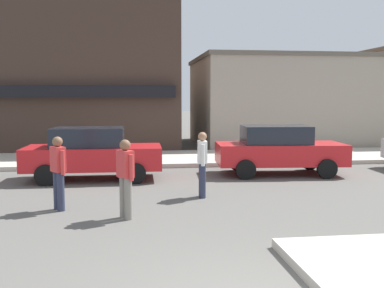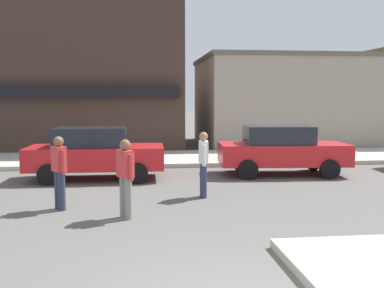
# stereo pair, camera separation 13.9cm
# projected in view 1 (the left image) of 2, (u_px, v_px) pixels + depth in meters

# --- Properties ---
(kerb_far) EXTENTS (80.00, 4.00, 0.15)m
(kerb_far) POSITION_uv_depth(u_px,v_px,m) (168.00, 158.00, 17.59)
(kerb_far) COLOR beige
(kerb_far) RESTS_ON ground
(parked_car_nearest) EXTENTS (4.03, 1.94, 1.56)m
(parked_car_nearest) POSITION_uv_depth(u_px,v_px,m) (92.00, 153.00, 13.38)
(parked_car_nearest) COLOR red
(parked_car_nearest) RESTS_ON ground
(parked_car_second) EXTENTS (4.13, 2.12, 1.56)m
(parked_car_second) POSITION_uv_depth(u_px,v_px,m) (279.00, 149.00, 14.29)
(parked_car_second) COLOR red
(parked_car_second) RESTS_ON ground
(pedestrian_crossing_near) EXTENTS (0.37, 0.52, 1.61)m
(pedestrian_crossing_near) POSITION_uv_depth(u_px,v_px,m) (125.00, 176.00, 9.01)
(pedestrian_crossing_near) COLOR gray
(pedestrian_crossing_near) RESTS_ON ground
(pedestrian_crossing_far) EXTENTS (0.25, 0.56, 1.61)m
(pedestrian_crossing_far) POSITION_uv_depth(u_px,v_px,m) (202.00, 162.00, 10.97)
(pedestrian_crossing_far) COLOR #2D334C
(pedestrian_crossing_far) RESTS_ON ground
(pedestrian_kerb_side) EXTENTS (0.38, 0.51, 1.61)m
(pedestrian_kerb_side) POSITION_uv_depth(u_px,v_px,m) (58.00, 171.00, 9.69)
(pedestrian_kerb_side) COLOR #2D334C
(pedestrian_kerb_side) RESTS_ON ground
(building_corner_shop) EXTENTS (11.75, 9.61, 7.72)m
(building_corner_shop) POSITION_uv_depth(u_px,v_px,m) (61.00, 70.00, 23.00)
(building_corner_shop) COLOR #3D2D26
(building_corner_shop) RESTS_ON ground
(building_storefront_left_near) EXTENTS (8.68, 7.17, 4.54)m
(building_storefront_left_near) POSITION_uv_depth(u_px,v_px,m) (278.00, 101.00, 23.84)
(building_storefront_left_near) COLOR #9E9384
(building_storefront_left_near) RESTS_ON ground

